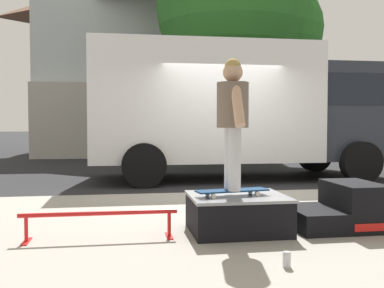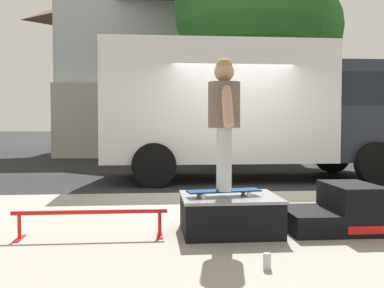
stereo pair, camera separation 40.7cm
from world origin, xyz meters
TOP-DOWN VIEW (x-y plane):
  - ground_plane at (0.00, 0.00)m, footprint 140.00×140.00m
  - sidewalk_slab at (0.00, -3.00)m, footprint 50.00×5.00m
  - skate_box at (-0.85, -3.29)m, footprint 1.03×0.86m
  - kicker_ramp at (0.35, -3.29)m, footprint 0.98×0.81m
  - grind_rail at (-2.30, -3.38)m, footprint 1.57×0.28m
  - skateboard at (-0.92, -3.35)m, footprint 0.80×0.33m
  - skater_kid at (-0.92, -3.35)m, footprint 0.33×0.71m
  - soda_can at (-0.76, -4.50)m, footprint 0.07×0.07m
  - box_truck at (0.73, 2.20)m, footprint 6.91×2.63m
  - street_tree_main at (1.84, 6.39)m, footprint 5.50×5.00m
  - house_behind at (-0.88, 12.99)m, footprint 9.54×8.23m

SIDE VIEW (x-z plane):
  - ground_plane at x=0.00m, z-range 0.00..0.00m
  - sidewalk_slab at x=0.00m, z-range 0.00..0.12m
  - soda_can at x=-0.76m, z-range 0.12..0.25m
  - kicker_ramp at x=0.35m, z-range 0.08..0.58m
  - skate_box at x=-0.85m, z-range 0.13..0.53m
  - grind_rail at x=-2.30m, z-range 0.19..0.48m
  - skateboard at x=-0.92m, z-range 0.54..0.61m
  - skater_kid at x=-0.92m, z-range 0.71..2.08m
  - box_truck at x=0.73m, z-range 0.18..3.23m
  - house_behind at x=-0.88m, z-range 0.04..8.44m
  - street_tree_main at x=1.84m, z-range 1.11..8.65m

